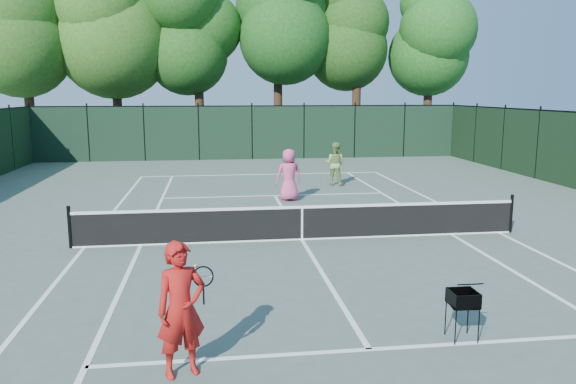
{
  "coord_description": "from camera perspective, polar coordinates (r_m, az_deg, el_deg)",
  "views": [
    {
      "loc": [
        -2.27,
        -14.04,
        3.82
      ],
      "look_at": [
        -0.23,
        1.0,
        1.1
      ],
      "focal_mm": 35.0,
      "sensor_mm": 36.0,
      "label": 1
    }
  ],
  "objects": [
    {
      "name": "player_pink",
      "position": [
        19.82,
        0.09,
        1.76
      ],
      "size": [
        0.97,
        0.7,
        1.85
      ],
      "rotation": [
        0.0,
        0.0,
        3.27
      ],
      "color": "#D14A7C",
      "rests_on": "ground"
    },
    {
      "name": "ball_hopper",
      "position": [
        9.23,
        17.37,
        -10.32
      ],
      "size": [
        0.47,
        0.47,
        0.79
      ],
      "rotation": [
        0.0,
        0.0,
        -0.14
      ],
      "color": "black",
      "rests_on": "ground"
    },
    {
      "name": "tree_1",
      "position": [
        36.82,
        -17.41,
        17.31
      ],
      "size": [
        6.8,
        6.8,
        13.98
      ],
      "color": "black",
      "rests_on": "ground"
    },
    {
      "name": "coach",
      "position": [
        7.83,
        -10.8,
        -11.62
      ],
      "size": [
        0.85,
        0.87,
        1.87
      ],
      "rotation": [
        0.0,
        0.0,
        0.37
      ],
      "color": "#AE1613",
      "rests_on": "ground"
    },
    {
      "name": "baseline_far",
      "position": [
        26.3,
        -2.68,
        1.8
      ],
      "size": [
        10.97,
        0.1,
        0.01
      ],
      "primitive_type": "cube",
      "color": "white",
      "rests_on": "ground"
    },
    {
      "name": "fence_far",
      "position": [
        32.2,
        -3.67,
        6.01
      ],
      "size": [
        24.0,
        0.05,
        3.0
      ],
      "primitive_type": "cube",
      "color": "black",
      "rests_on": "ground"
    },
    {
      "name": "tree_0",
      "position": [
        37.38,
        -25.37,
        15.88
      ],
      "size": [
        6.4,
        6.4,
        13.14
      ],
      "color": "black",
      "rests_on": "ground"
    },
    {
      "name": "tree_3",
      "position": [
        36.96,
        -1.06,
        18.22
      ],
      "size": [
        7.0,
        7.0,
        14.45
      ],
      "color": "black",
      "rests_on": "ground"
    },
    {
      "name": "sideline_doubles_left",
      "position": [
        14.9,
        -19.99,
        -5.31
      ],
      "size": [
        0.1,
        23.77,
        0.01
      ],
      "primitive_type": "cube",
      "color": "white",
      "rests_on": "ground"
    },
    {
      "name": "ground",
      "position": [
        14.73,
        1.42,
        -4.88
      ],
      "size": [
        90.0,
        90.0,
        0.0
      ],
      "primitive_type": "plane",
      "color": "#4A5A50",
      "rests_on": "ground"
    },
    {
      "name": "service_line_far",
      "position": [
        20.92,
        -1.36,
        -0.36
      ],
      "size": [
        8.23,
        0.1,
        0.01
      ],
      "primitive_type": "cube",
      "color": "white",
      "rests_on": "ground"
    },
    {
      "name": "service_line_near",
      "position": [
        8.84,
        8.25,
        -15.54
      ],
      "size": [
        8.23,
        0.1,
        0.01
      ],
      "primitive_type": "cube",
      "color": "white",
      "rests_on": "ground"
    },
    {
      "name": "tennis_net",
      "position": [
        14.61,
        1.43,
        -3.07
      ],
      "size": [
        11.69,
        0.09,
        1.06
      ],
      "color": "black",
      "rests_on": "ground"
    },
    {
      "name": "loose_ball_midcourt",
      "position": [
        12.65,
        -9.4,
        -7.4
      ],
      "size": [
        0.07,
        0.07,
        0.07
      ],
      "primitive_type": "sphere",
      "color": "#B7CF2A",
      "rests_on": "ground"
    },
    {
      "name": "center_service_line",
      "position": [
        14.73,
        1.42,
        -4.87
      ],
      "size": [
        0.1,
        12.8,
        0.01
      ],
      "primitive_type": "cube",
      "color": "white",
      "rests_on": "ground"
    },
    {
      "name": "tree_4",
      "position": [
        37.08,
        7.12,
        16.78
      ],
      "size": [
        6.2,
        6.2,
        12.97
      ],
      "color": "black",
      "rests_on": "ground"
    },
    {
      "name": "player_green",
      "position": [
        23.27,
        4.8,
        2.88
      ],
      "size": [
        1.08,
        1.01,
        1.77
      ],
      "rotation": [
        0.0,
        0.0,
        2.62
      ],
      "color": "#80A552",
      "rests_on": "ground"
    },
    {
      "name": "sideline_doubles_right",
      "position": [
        16.49,
        20.64,
        -3.89
      ],
      "size": [
        0.1,
        23.77,
        0.01
      ],
      "primitive_type": "cube",
      "color": "white",
      "rests_on": "ground"
    },
    {
      "name": "sideline_singles_left",
      "position": [
        14.67,
        -14.73,
        -5.27
      ],
      "size": [
        0.1,
        23.77,
        0.01
      ],
      "primitive_type": "cube",
      "color": "white",
      "rests_on": "ground"
    },
    {
      "name": "tree_5",
      "position": [
        39.05,
        14.3,
        15.57
      ],
      "size": [
        5.8,
        5.8,
        12.23
      ],
      "color": "black",
      "rests_on": "ground"
    },
    {
      "name": "sideline_singles_right",
      "position": [
        15.89,
        16.28,
        -4.16
      ],
      "size": [
        0.1,
        23.77,
        0.01
      ],
      "primitive_type": "cube",
      "color": "white",
      "rests_on": "ground"
    },
    {
      "name": "tree_2",
      "position": [
        36.06,
        -9.2,
        16.25
      ],
      "size": [
        6.0,
        6.0,
        12.4
      ],
      "color": "black",
      "rests_on": "ground"
    }
  ]
}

